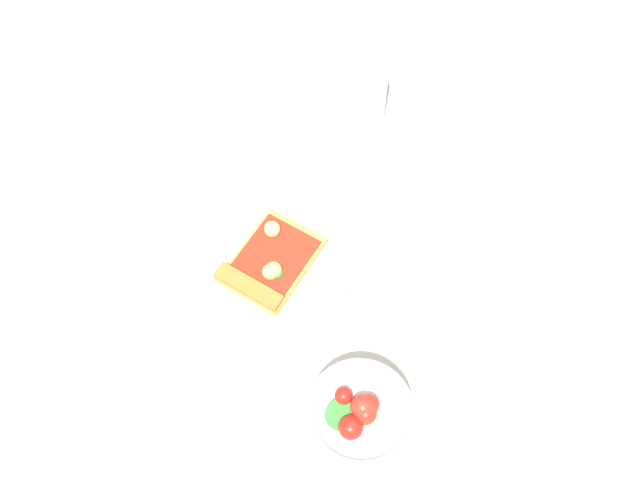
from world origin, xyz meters
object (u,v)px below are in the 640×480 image
at_px(plate, 246,249).
at_px(salad_bowl, 359,417).
at_px(pizza_slice_main, 267,264).
at_px(soda_glass, 358,91).

bearing_deg(plate, salad_bowl, 76.96).
relative_size(plate, salad_bowl, 2.36).
relative_size(plate, pizza_slice_main, 2.02).
distance_m(pizza_slice_main, soda_glass, 0.26).
distance_m(salad_bowl, soda_glass, 0.42).
xyz_separation_m(pizza_slice_main, soda_glass, (-0.25, -0.09, 0.03)).
relative_size(salad_bowl, soda_glass, 0.98).
relative_size(pizza_slice_main, salad_bowl, 1.17).
height_order(plate, soda_glass, soda_glass).
bearing_deg(plate, soda_glass, -168.84).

